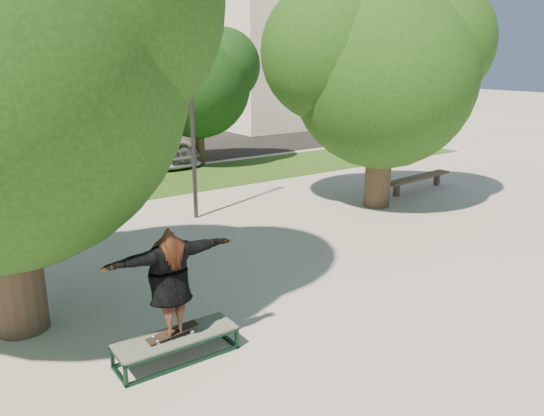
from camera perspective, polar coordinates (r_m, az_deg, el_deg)
ground at (r=10.38m, az=-0.46°, el=-8.62°), size 120.00×120.00×0.00m
grass_strip at (r=18.91m, az=-14.34°, el=2.33°), size 30.00×4.00×0.02m
asphalt_strip at (r=24.76m, az=-21.92°, el=4.82°), size 40.00×8.00×0.01m
tree_right at (r=15.63m, az=11.52°, el=14.87°), size 6.24×5.33×6.51m
bg_tree_mid at (r=20.32m, az=-23.47°, el=13.89°), size 5.76×4.92×6.24m
bg_tree_right at (r=21.69m, az=-8.29°, el=13.67°), size 5.04×4.31×5.43m
lamppost at (r=14.31m, az=-8.65°, el=11.14°), size 0.25×0.15×6.11m
side_building at (r=37.83m, az=3.39°, el=15.52°), size 15.00×10.00×8.00m
grind_box at (r=8.22m, az=-10.22°, el=-14.48°), size 1.80×0.60×0.38m
skater_rig at (r=7.72m, az=-10.94°, el=-7.76°), size 1.97×0.56×1.68m
bench at (r=18.31m, az=15.43°, el=3.07°), size 3.15×0.73×0.48m
car_grey at (r=24.98m, az=-24.01°, el=6.35°), size 2.74×5.33×1.44m
car_silver_b at (r=23.19m, az=-12.99°, el=6.91°), size 2.62×5.74×1.63m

